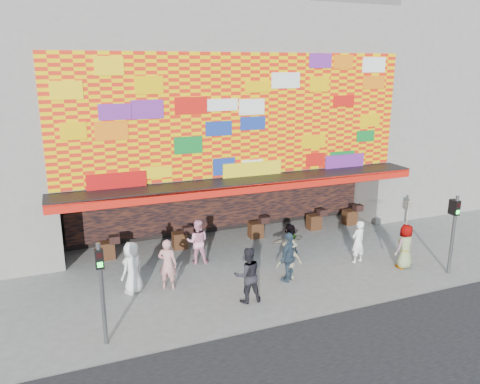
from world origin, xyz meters
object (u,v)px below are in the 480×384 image
Objects in this scene: ped_e at (289,257)px; ped_f at (289,242)px; ped_c at (248,275)px; signal_right at (454,226)px; ped_a at (132,268)px; signal_left at (101,283)px; ped_d at (289,259)px; ped_g at (405,246)px; ped_h at (358,242)px; parasol at (409,213)px; ped_i at (197,241)px; ped_b at (168,264)px.

ped_f is at bearing -150.45° from ped_e.
ped_c reaches higher than ped_f.
ped_c is 2.14m from ped_e.
ped_a is at bearing 165.90° from signal_right.
signal_left is 6.94m from ped_d.
ped_a reaches higher than ped_g.
ped_h is at bearing 12.24° from signal_left.
parasol reaches higher than ped_d.
signal_right is 1.74× the size of ped_g.
signal_left reaches higher than ped_f.
ped_e reaches higher than ped_h.
ped_a reaches higher than ped_i.
ped_a is at bearing -26.62° from ped_c.
ped_i is 0.93× the size of parasol.
ped_f is at bearing -134.24° from ped_c.
ped_b is 4.33m from ped_d.
signal_right reaches higher than ped_a.
signal_left is 11.28m from ped_g.
ped_f is (7.42, 3.27, -1.10)m from signal_left.
signal_right is 1.66× the size of ped_b.
ped_e reaches higher than ped_i.
ped_b is 2.35m from ped_i.
signal_right is 6.06m from ped_f.
ped_b is 0.98× the size of ped_e.
signal_right is 1.63× the size of ped_e.
signal_right is 9.55m from ped_i.
ped_f is at bearing 146.67° from signal_right.
ped_b is at bearing 47.97° from signal_left.
ped_i is 8.06m from parasol.
ped_b is 2.89m from ped_c.
ped_g is 1.31m from parasol.
signal_left reaches higher than ped_g.
signal_left is at bearing 26.58° from ped_a.
signal_right is 1.88m from ped_g.
ped_e is (4.16, -1.00, 0.01)m from ped_b.
ped_c is 2.25m from ped_d.
ped_f is 2.67m from ped_h.
ped_b is at bearing -45.85° from ped_e.
ped_d is 0.19m from ped_e.
ped_e reaches higher than ped_f.
ped_c is (2.21, -1.87, 0.04)m from ped_b.
ped_c is at bearing 174.27° from signal_right.
parasol reaches higher than ped_g.
ped_d is 0.84× the size of ped_e.
signal_right reaches higher than ped_g.
signal_left is at bearing 78.51° from ped_b.
signal_right is 6.15m from ped_e.
ped_d is 0.91× the size of ped_h.
ped_g is (4.56, -0.71, 0.09)m from ped_d.
ped_e is at bearing -17.75° from ped_g.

